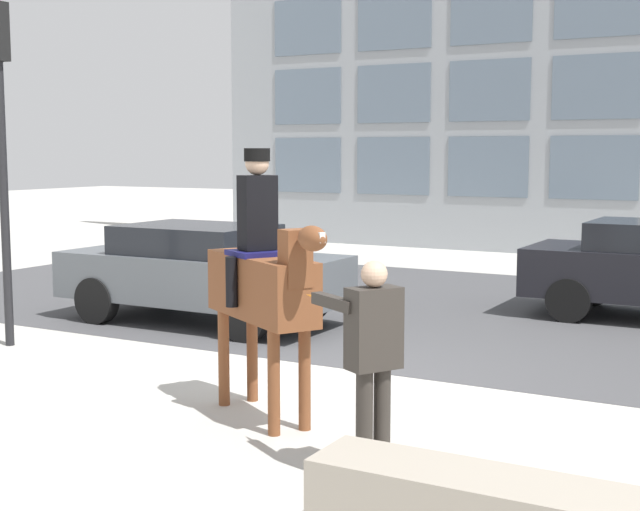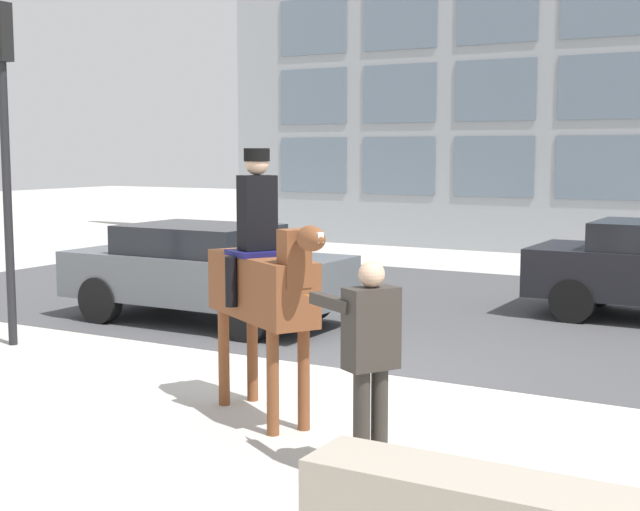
{
  "view_description": "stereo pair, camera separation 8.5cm",
  "coord_description": "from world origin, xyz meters",
  "px_view_note": "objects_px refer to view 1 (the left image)",
  "views": [
    {
      "loc": [
        4.5,
        -8.37,
        2.49
      ],
      "look_at": [
        0.36,
        -0.91,
        1.48
      ],
      "focal_mm": 50.0,
      "sensor_mm": 36.0,
      "label": 1
    },
    {
      "loc": [
        4.58,
        -8.33,
        2.49
      ],
      "look_at": [
        0.36,
        -0.91,
        1.48
      ],
      "focal_mm": 50.0,
      "sensor_mm": 36.0,
      "label": 2
    }
  ],
  "objects_px": {
    "pedestrian_bystander": "(372,352)",
    "street_car_near_lane": "(201,270)",
    "mounted_horse_lead": "(263,280)",
    "traffic_light": "(0,120)"
  },
  "relations": [
    {
      "from": "pedestrian_bystander",
      "to": "traffic_light",
      "type": "height_order",
      "value": "traffic_light"
    },
    {
      "from": "pedestrian_bystander",
      "to": "traffic_light",
      "type": "xyz_separation_m",
      "value": [
        -6.12,
        1.99,
        1.88
      ]
    },
    {
      "from": "pedestrian_bystander",
      "to": "street_car_near_lane",
      "type": "relative_size",
      "value": 0.4
    },
    {
      "from": "pedestrian_bystander",
      "to": "traffic_light",
      "type": "bearing_deg",
      "value": 12.87
    },
    {
      "from": "mounted_horse_lead",
      "to": "street_car_near_lane",
      "type": "height_order",
      "value": "mounted_horse_lead"
    },
    {
      "from": "mounted_horse_lead",
      "to": "street_car_near_lane",
      "type": "xyz_separation_m",
      "value": [
        -3.33,
        3.52,
        -0.54
      ]
    },
    {
      "from": "pedestrian_bystander",
      "to": "mounted_horse_lead",
      "type": "bearing_deg",
      "value": -0.28
    },
    {
      "from": "pedestrian_bystander",
      "to": "traffic_light",
      "type": "distance_m",
      "value": 6.7
    },
    {
      "from": "mounted_horse_lead",
      "to": "street_car_near_lane",
      "type": "distance_m",
      "value": 4.87
    },
    {
      "from": "street_car_near_lane",
      "to": "traffic_light",
      "type": "height_order",
      "value": "traffic_light"
    }
  ]
}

